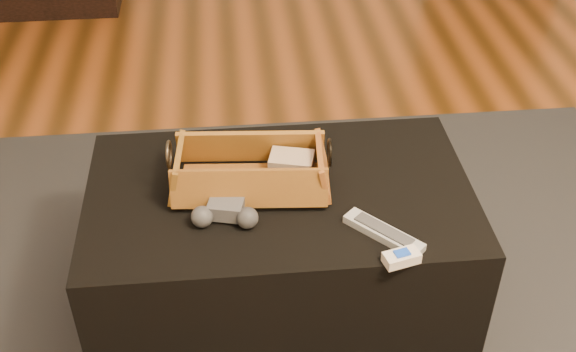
{
  "coord_description": "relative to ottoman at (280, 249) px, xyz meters",
  "views": [
    {
      "loc": [
        -0.28,
        -1.18,
        1.6
      ],
      "look_at": [
        -0.14,
        0.25,
        0.49
      ],
      "focal_mm": 45.0,
      "sensor_mm": 36.0,
      "label": 1
    }
  ],
  "objects": [
    {
      "name": "ottoman",
      "position": [
        0.0,
        0.0,
        0.0
      ],
      "size": [
        1.0,
        0.6,
        0.42
      ],
      "primitive_type": "cube",
      "color": "black",
      "rests_on": "area_rug"
    },
    {
      "name": "cream_gadget",
      "position": [
        0.25,
        -0.29,
        0.22
      ],
      "size": [
        0.09,
        0.06,
        0.03
      ],
      "color": "silver",
      "rests_on": "ottoman"
    },
    {
      "name": "game_controller",
      "position": [
        -0.14,
        -0.11,
        0.24
      ],
      "size": [
        0.17,
        0.11,
        0.05
      ],
      "color": "#424246",
      "rests_on": "ottoman"
    },
    {
      "name": "silver_remote",
      "position": [
        0.23,
        -0.2,
        0.22
      ],
      "size": [
        0.18,
        0.18,
        0.02
      ],
      "color": "#B7BBC0",
      "rests_on": "ottoman"
    },
    {
      "name": "tv_remote",
      "position": [
        -0.09,
        0.01,
        0.24
      ],
      "size": [
        0.21,
        0.05,
        0.02
      ],
      "primitive_type": "cube",
      "rotation": [
        0.0,
        0.0,
        0.03
      ],
      "color": "black",
      "rests_on": "wicker_basket"
    },
    {
      "name": "wicker_basket",
      "position": [
        -0.07,
        0.02,
        0.26
      ],
      "size": [
        0.42,
        0.24,
        0.14
      ],
      "color": "#A46225",
      "rests_on": "ottoman"
    },
    {
      "name": "cloth_bundle",
      "position": [
        0.04,
        0.04,
        0.25
      ],
      "size": [
        0.13,
        0.1,
        0.06
      ],
      "primitive_type": "cube",
      "rotation": [
        0.0,
        0.0,
        -0.25
      ],
      "color": "tan",
      "rests_on": "wicker_basket"
    },
    {
      "name": "area_rug",
      "position": [
        0.0,
        -0.05,
        -0.22
      ],
      "size": [
        2.6,
        2.0,
        0.01
      ],
      "primitive_type": "cube",
      "color": "black",
      "rests_on": "floor"
    }
  ]
}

